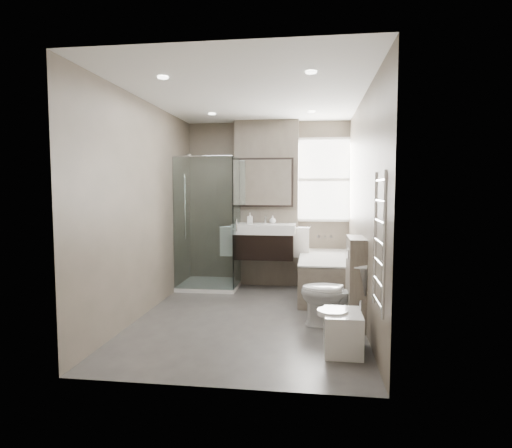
% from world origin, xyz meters
% --- Properties ---
extents(room, '(2.70, 3.90, 2.70)m').
position_xyz_m(room, '(0.00, 0.00, 1.30)').
color(room, '#43403D').
rests_on(room, ground).
extents(vanity_pier, '(1.00, 0.25, 2.60)m').
position_xyz_m(vanity_pier, '(0.00, 1.77, 1.30)').
color(vanity_pier, '#655B4F').
rests_on(vanity_pier, ground).
extents(vanity, '(0.95, 0.47, 0.66)m').
position_xyz_m(vanity, '(0.00, 1.43, 0.74)').
color(vanity, black).
rests_on(vanity, vanity_pier).
extents(mirror_cabinet, '(0.86, 0.08, 0.76)m').
position_xyz_m(mirror_cabinet, '(0.00, 1.61, 1.63)').
color(mirror_cabinet, black).
rests_on(mirror_cabinet, vanity_pier).
extents(towel_left, '(0.24, 0.06, 0.44)m').
position_xyz_m(towel_left, '(-0.56, 1.40, 0.72)').
color(towel_left, silver).
rests_on(towel_left, vanity_pier).
extents(towel_right, '(0.24, 0.06, 0.44)m').
position_xyz_m(towel_right, '(0.56, 1.40, 0.72)').
color(towel_right, silver).
rests_on(towel_right, vanity_pier).
extents(shower_enclosure, '(0.90, 0.90, 2.00)m').
position_xyz_m(shower_enclosure, '(-0.75, 1.35, 0.49)').
color(shower_enclosure, white).
rests_on(shower_enclosure, ground).
extents(bathtub, '(0.75, 1.60, 0.57)m').
position_xyz_m(bathtub, '(0.92, 1.10, 0.32)').
color(bathtub, '#655B4F').
rests_on(bathtub, ground).
extents(window, '(0.98, 0.06, 1.33)m').
position_xyz_m(window, '(0.90, 1.88, 1.68)').
color(window, white).
rests_on(window, room).
extents(toilet, '(0.80, 0.54, 0.75)m').
position_xyz_m(toilet, '(0.97, -0.28, 0.38)').
color(toilet, white).
rests_on(toilet, ground).
extents(cistern_box, '(0.19, 0.55, 1.00)m').
position_xyz_m(cistern_box, '(1.21, -0.25, 0.50)').
color(cistern_box, '#655B4F').
rests_on(cistern_box, ground).
extents(bidet, '(0.41, 0.48, 0.50)m').
position_xyz_m(bidet, '(1.01, -1.03, 0.20)').
color(bidet, white).
rests_on(bidet, ground).
extents(towel_radiator, '(0.03, 0.49, 1.10)m').
position_xyz_m(towel_radiator, '(1.25, -1.60, 1.12)').
color(towel_radiator, silver).
rests_on(towel_radiator, room).
extents(soap_bottle_a, '(0.07, 0.08, 0.17)m').
position_xyz_m(soap_bottle_a, '(-0.22, 1.44, 1.08)').
color(soap_bottle_a, white).
rests_on(soap_bottle_a, vanity).
extents(soap_bottle_b, '(0.10, 0.10, 0.12)m').
position_xyz_m(soap_bottle_b, '(0.12, 1.49, 1.06)').
color(soap_bottle_b, white).
rests_on(soap_bottle_b, vanity).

